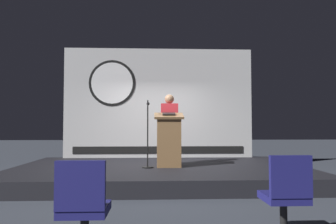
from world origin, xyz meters
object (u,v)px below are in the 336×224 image
Objects in this scene: podium at (169,140)px; speaker_person at (169,128)px; audience_chair_left at (286,191)px; audience_chair_right at (83,202)px; microphone_stand at (148,144)px.

podium is 0.54m from speaker_person.
speaker_person reaches higher than audience_chair_left.
audience_chair_right is (-2.07, -0.40, 0.00)m from audience_chair_left.
audience_chair_left is 1.00× the size of audience_chair_right.
podium is at bearing 106.93° from audience_chair_left.
speaker_person is 4.26m from audience_chair_left.
podium is at bearing 12.65° from microphone_stand.
audience_chair_left is at bearing 10.96° from audience_chair_right.
podium is 0.73× the size of speaker_person.
speaker_person is 1.85× the size of audience_chair_right.
microphone_stand is at bearing -130.58° from speaker_person.
microphone_stand is at bearing -167.35° from podium.
audience_chair_left is at bearing -75.45° from speaker_person.
audience_chair_left is at bearing -73.07° from podium.
speaker_person is at bearing 49.42° from microphone_stand.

